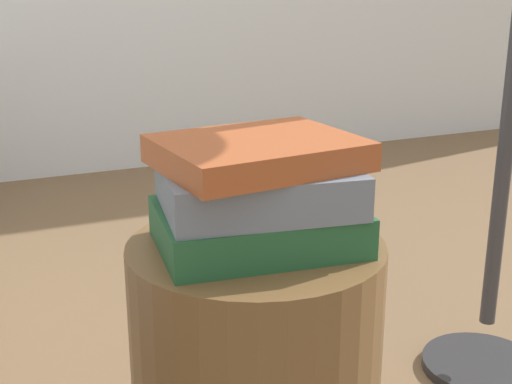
% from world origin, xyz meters
% --- Properties ---
extents(book_forest, '(0.28, 0.21, 0.05)m').
position_xyz_m(book_forest, '(-0.00, -0.01, 0.46)').
color(book_forest, '#1E512D').
rests_on(book_forest, side_table).
extents(book_slate, '(0.27, 0.22, 0.06)m').
position_xyz_m(book_slate, '(0.00, -0.01, 0.51)').
color(book_slate, slate).
rests_on(book_slate, book_forest).
extents(book_rust, '(0.26, 0.22, 0.04)m').
position_xyz_m(book_rust, '(0.00, -0.01, 0.56)').
color(book_rust, '#994723').
rests_on(book_rust, book_slate).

